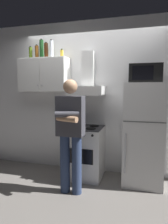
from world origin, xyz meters
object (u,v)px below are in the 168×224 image
refrigerator (143,134)px  bottle_rum_dark (46,51)px  bottle_wine_green (42,49)px  bottle_olive_oil (31,53)px  microwave (145,74)px  bottle_vodka_clear (51,49)px  range_hood (87,84)px  stove_oven (85,152)px  bottle_spice_jar (62,54)px  bottle_beer_brown (37,52)px  upper_cabinet (44,75)px  person_standing (70,132)px

refrigerator → bottle_rum_dark: bearing=176.4°
bottle_wine_green → bottle_olive_oil: bearing=-175.4°
microwave → bottle_wine_green: bottle_wine_green is taller
refrigerator → microwave: microwave is taller
refrigerator → bottle_vodka_clear: bottle_vodka_clear is taller
range_hood → bottle_wine_green: bearing=178.2°
bottle_rum_dark → stove_oven: bearing=-8.2°
range_hood → bottle_spice_jar: bottle_spice_jar is taller
bottle_vodka_clear → bottle_beer_brown: bottle_vodka_clear is taller
upper_cabinet → bottle_rum_dark: bearing=-18.7°
bottle_beer_brown → range_hood: bearing=0.0°
range_hood → microwave: 0.97m
bottle_rum_dark → bottle_spice_jar: bottle_rum_dark is taller
stove_oven → bottle_rum_dark: 1.90m
upper_cabinet → person_standing: bearing=-44.3°
microwave → bottle_vodka_clear: bottle_vodka_clear is taller
microwave → refrigerator: bearing=-89.1°
person_standing → bottle_rum_dark: bearing=134.3°
bottle_olive_oil → bottle_beer_brown: 0.13m
refrigerator → bottle_olive_oil: size_ratio=6.99×
refrigerator → bottle_beer_brown: size_ratio=6.50×
microwave → bottle_spice_jar: bottle_spice_jar is taller
bottle_rum_dark → bottle_wine_green: bottle_wine_green is taller
upper_cabinet → person_standing: 1.35m
microwave → person_standing: size_ratio=0.29×
bottle_olive_oil → bottle_wine_green: bearing=4.6°
person_standing → bottle_rum_dark: 1.62m
range_hood → bottle_beer_brown: 1.10m
bottle_olive_oil → bottle_spice_jar: size_ratio=1.50×
person_standing → bottle_wine_green: size_ratio=4.71×
range_hood → bottle_vodka_clear: size_ratio=2.39×
bottle_vodka_clear → bottle_wine_green: size_ratio=0.90×
bottle_olive_oil → bottle_rum_dark: bottle_rum_dark is taller
bottle_beer_brown → bottle_vodka_clear: bearing=-4.0°
microwave → bottle_olive_oil: 2.07m
upper_cabinet → bottle_olive_oil: size_ratio=3.93×
bottle_vodka_clear → bottle_spice_jar: 0.20m
stove_oven → person_standing: size_ratio=0.53×
refrigerator → person_standing: bearing=-148.8°
refrigerator → bottle_rum_dark: bottle_rum_dark is taller
upper_cabinet → microwave: size_ratio=1.88×
bottle_rum_dark → bottle_spice_jar: size_ratio=1.80×
stove_oven → refrigerator: (0.95, 0.00, 0.37)m
stove_oven → bottle_vodka_clear: bearing=170.7°
upper_cabinet → range_hood: 0.81m
stove_oven → refrigerator: size_ratio=0.55×
range_hood → bottle_olive_oil: 1.21m
microwave → bottle_spice_jar: size_ratio=3.15×
stove_oven → refrigerator: 1.02m
microwave → bottle_olive_oil: bearing=176.7°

